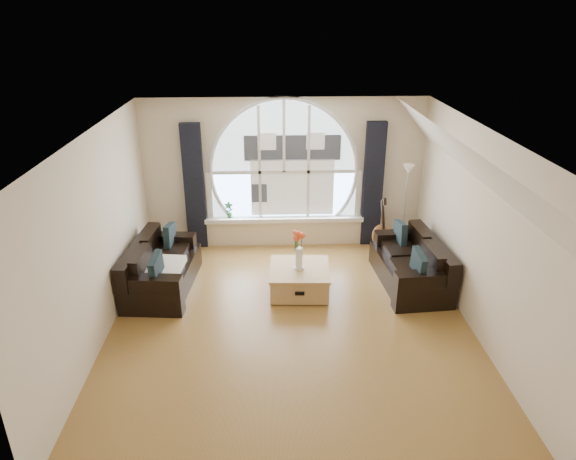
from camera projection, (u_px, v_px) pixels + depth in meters
The scene contains 21 objects.
ground at pixel (291, 324), 7.23m from camera, with size 5.00×5.50×0.01m, color brown.
ceiling at pixel (291, 134), 6.15m from camera, with size 5.00×5.50×0.01m, color silver.
wall_back at pixel (284, 174), 9.21m from camera, with size 5.00×0.01×2.70m, color beige.
wall_front at pixel (306, 375), 4.17m from camera, with size 5.00×0.01×2.70m, color beige.
wall_left at pixel (97, 240), 6.60m from camera, with size 0.01×5.50×2.70m, color beige.
wall_right at pixel (480, 233), 6.78m from camera, with size 0.01×5.50×2.70m, color beige.
attic_slope at pixel (468, 160), 6.37m from camera, with size 0.92×5.50×0.72m, color silver.
arched_window at pixel (284, 159), 9.07m from camera, with size 2.60×0.06×2.15m, color silver.
window_sill at pixel (284, 219), 9.45m from camera, with size 2.90×0.22×0.08m, color white.
window_frame at pixel (284, 160), 9.05m from camera, with size 2.76×0.08×2.15m, color white.
neighbor_house at pixel (292, 166), 9.11m from camera, with size 1.70×0.02×1.50m, color silver.
curtain_left at pixel (194, 187), 9.12m from camera, with size 0.35×0.12×2.30m, color black.
curtain_right at pixel (373, 185), 9.24m from camera, with size 0.35×0.12×2.30m, color black.
sofa_left at pixel (162, 265), 8.01m from camera, with size 0.87×1.73×0.77m, color black.
sofa_right at pixel (411, 261), 8.13m from camera, with size 0.86×1.71×0.76m, color black.
coffee_chest at pixel (299, 279), 7.97m from camera, with size 0.91×0.91×0.45m, color #A97E48.
throw_blanket at pixel (164, 267), 7.74m from camera, with size 0.55×0.55×0.10m, color silver.
vase_flowers at pixel (299, 246), 7.73m from camera, with size 0.24×0.24×0.70m, color white.
floor_lamp at pixel (405, 208), 9.16m from camera, with size 0.24×0.24×1.60m, color #B2B2B2.
guitar at pixel (381, 224), 9.18m from camera, with size 0.36×0.24×1.06m, color #955C2B.
potted_plant at pixel (229, 210), 9.34m from camera, with size 0.16×0.11×0.30m, color #1E6023.
Camera 1 is at (-0.28, -6.09, 4.10)m, focal length 32.05 mm.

